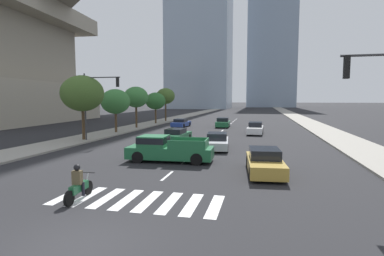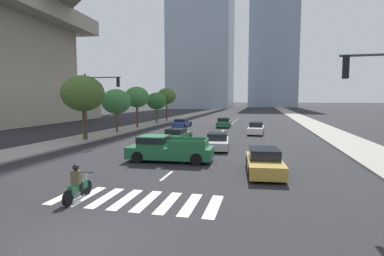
# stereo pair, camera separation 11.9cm
# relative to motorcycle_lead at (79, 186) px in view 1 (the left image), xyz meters

# --- Properties ---
(ground_plane) EXTENTS (800.00, 800.00, 0.00)m
(ground_plane) POSITION_rel_motorcycle_lead_xyz_m (2.30, -3.52, -0.58)
(ground_plane) COLOR #232326
(sidewalk_east) EXTENTS (4.00, 260.00, 0.15)m
(sidewalk_east) POSITION_rel_motorcycle_lead_xyz_m (15.11, 26.48, -0.51)
(sidewalk_east) COLOR gray
(sidewalk_east) RESTS_ON ground
(sidewalk_west) EXTENTS (4.00, 260.00, 0.15)m
(sidewalk_west) POSITION_rel_motorcycle_lead_xyz_m (-10.52, 26.48, -0.51)
(sidewalk_west) COLOR gray
(sidewalk_west) RESTS_ON ground
(crosswalk_near) EXTENTS (6.75, 2.59, 0.01)m
(crosswalk_near) POSITION_rel_motorcycle_lead_xyz_m (2.30, 0.51, -0.58)
(crosswalk_near) COLOR silver
(crosswalk_near) RESTS_ON ground
(lane_divider_center) EXTENTS (0.14, 50.00, 0.01)m
(lane_divider_center) POSITION_rel_motorcycle_lead_xyz_m (2.30, 28.51, -0.58)
(lane_divider_center) COLOR silver
(lane_divider_center) RESTS_ON ground
(motorcycle_lead) EXTENTS (0.70, 2.06, 1.49)m
(motorcycle_lead) POSITION_rel_motorcycle_lead_xyz_m (0.00, 0.00, 0.00)
(motorcycle_lead) COLOR black
(motorcycle_lead) RESTS_ON ground
(pickup_truck) EXTENTS (5.64, 2.16, 1.67)m
(pickup_truck) POSITION_rel_motorcycle_lead_xyz_m (1.09, 8.14, 0.23)
(pickup_truck) COLOR #1E6038
(pickup_truck) RESTS_ON ground
(sedan_silver_0) EXTENTS (2.23, 4.72, 1.30)m
(sedan_silver_0) POSITION_rel_motorcycle_lead_xyz_m (3.64, 13.91, 0.01)
(sedan_silver_0) COLOR #B7BABF
(sedan_silver_0) RESTS_ON ground
(sedan_green_1) EXTENTS (1.99, 4.31, 1.39)m
(sedan_green_1) POSITION_rel_motorcycle_lead_xyz_m (1.78, 33.36, 0.05)
(sedan_green_1) COLOR #1E6038
(sedan_green_1) RESTS_ON ground
(sedan_white_2) EXTENTS (1.89, 4.73, 1.38)m
(sedan_white_2) POSITION_rel_motorcycle_lead_xyz_m (6.54, 25.59, 0.05)
(sedan_white_2) COLOR silver
(sedan_white_2) RESTS_ON ground
(sedan_green_3) EXTENTS (1.99, 4.70, 1.32)m
(sedan_green_3) POSITION_rel_motorcycle_lead_xyz_m (-0.65, 16.84, 0.03)
(sedan_green_3) COLOR #1E6038
(sedan_green_3) RESTS_ON ground
(sedan_blue_4) EXTENTS (2.06, 4.47, 1.21)m
(sedan_blue_4) POSITION_rel_motorcycle_lead_xyz_m (-4.28, 32.39, -0.02)
(sedan_blue_4) COLOR navy
(sedan_blue_4) RESTS_ON ground
(sedan_gold_5) EXTENTS (2.19, 4.74, 1.35)m
(sedan_gold_5) POSITION_rel_motorcycle_lead_xyz_m (7.34, 6.25, 0.03)
(sedan_gold_5) COLOR #B28E38
(sedan_gold_5) RESTS_ON ground
(traffic_signal_far) EXTENTS (3.97, 0.28, 6.35)m
(traffic_signal_far) POSITION_rel_motorcycle_lead_xyz_m (-8.04, 15.53, 3.85)
(traffic_signal_far) COLOR #333335
(traffic_signal_far) RESTS_ON sidewalk_west
(street_tree_nearest) EXTENTS (4.07, 4.07, 6.20)m
(street_tree_nearest) POSITION_rel_motorcycle_lead_xyz_m (-9.72, 15.74, 4.03)
(street_tree_nearest) COLOR #4C3823
(street_tree_nearest) RESTS_ON sidewalk_west
(street_tree_second) EXTENTS (3.44, 3.44, 5.11)m
(street_tree_second) POSITION_rel_motorcycle_lead_xyz_m (-9.72, 22.55, 3.20)
(street_tree_second) COLOR #4C3823
(street_tree_second) RESTS_ON sidewalk_west
(street_tree_third) EXTENTS (3.37, 3.37, 5.65)m
(street_tree_third) POSITION_rel_motorcycle_lead_xyz_m (-9.72, 28.69, 3.76)
(street_tree_third) COLOR #4C3823
(street_tree_third) RESTS_ON sidewalk_west
(street_tree_fourth) EXTENTS (3.27, 3.27, 5.03)m
(street_tree_fourth) POSITION_rel_motorcycle_lead_xyz_m (-9.72, 36.67, 3.19)
(street_tree_fourth) COLOR #4C3823
(street_tree_fourth) RESTS_ON sidewalk_west
(street_tree_fifth) EXTENTS (3.37, 3.37, 5.93)m
(street_tree_fifth) POSITION_rel_motorcycle_lead_xyz_m (-9.72, 42.09, 4.04)
(street_tree_fifth) COLOR #4C3823
(street_tree_fifth) RESTS_ON sidewalk_west
(office_tower_center_skyline) EXTENTS (24.57, 27.17, 81.87)m
(office_tower_center_skyline) POSITION_rel_motorcycle_lead_xyz_m (12.24, 160.95, 39.82)
(office_tower_center_skyline) COLOR #8C9EB2
(office_tower_center_skyline) RESTS_ON ground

